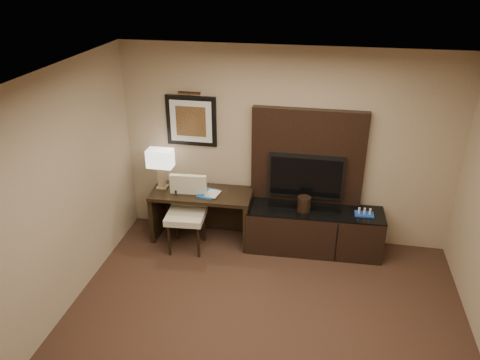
% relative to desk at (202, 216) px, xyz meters
% --- Properties ---
extents(ceiling, '(4.50, 5.00, 0.01)m').
position_rel_desk_xyz_m(ceiling, '(1.10, -2.15, 2.33)').
color(ceiling, silver).
rests_on(ceiling, wall_back).
extents(wall_back, '(4.50, 0.01, 2.70)m').
position_rel_desk_xyz_m(wall_back, '(1.10, 0.35, 0.98)').
color(wall_back, tan).
rests_on(wall_back, floor).
extents(wall_left, '(0.01, 5.00, 2.70)m').
position_rel_desk_xyz_m(wall_left, '(-1.15, -2.15, 0.98)').
color(wall_left, tan).
rests_on(wall_left, floor).
extents(desk, '(1.40, 0.64, 0.74)m').
position_rel_desk_xyz_m(desk, '(0.00, 0.00, 0.00)').
color(desk, black).
rests_on(desk, floor).
extents(credenza, '(1.82, 0.57, 0.62)m').
position_rel_desk_xyz_m(credenza, '(1.57, -0.00, -0.06)').
color(credenza, black).
rests_on(credenza, floor).
extents(tv_wall_panel, '(1.50, 0.12, 1.30)m').
position_rel_desk_xyz_m(tv_wall_panel, '(1.40, 0.29, 0.90)').
color(tv_wall_panel, black).
rests_on(tv_wall_panel, wall_back).
extents(tv, '(1.00, 0.08, 0.60)m').
position_rel_desk_xyz_m(tv, '(1.40, 0.19, 0.65)').
color(tv, black).
rests_on(tv, tv_wall_panel).
extents(artwork, '(0.70, 0.04, 0.70)m').
position_rel_desk_xyz_m(artwork, '(-0.20, 0.33, 1.28)').
color(artwork, black).
rests_on(artwork, wall_back).
extents(picture_light, '(0.04, 0.04, 0.30)m').
position_rel_desk_xyz_m(picture_light, '(-0.20, 0.29, 1.68)').
color(picture_light, '#442A15').
rests_on(picture_light, wall_back).
extents(desk_chair, '(0.54, 0.61, 1.05)m').
position_rel_desk_xyz_m(desk_chair, '(-0.15, -0.28, 0.15)').
color(desk_chair, beige).
rests_on(desk_chair, floor).
extents(table_lamp, '(0.39, 0.29, 0.56)m').
position_rel_desk_xyz_m(table_lamp, '(-0.58, 0.04, 0.65)').
color(table_lamp, '#99835F').
rests_on(table_lamp, desk).
extents(desk_phone, '(0.25, 0.24, 0.11)m').
position_rel_desk_xyz_m(desk_phone, '(-0.27, 0.00, 0.42)').
color(desk_phone, black).
rests_on(desk_phone, desk).
extents(blue_folder, '(0.27, 0.33, 0.02)m').
position_rel_desk_xyz_m(blue_folder, '(0.10, -0.04, 0.38)').
color(blue_folder, '#1B52B0').
rests_on(blue_folder, desk).
extents(book, '(0.17, 0.05, 0.23)m').
position_rel_desk_xyz_m(book, '(0.08, -0.03, 0.49)').
color(book, tan).
rests_on(book, desk).
extents(ice_bucket, '(0.23, 0.23, 0.20)m').
position_rel_desk_xyz_m(ice_bucket, '(1.41, -0.03, 0.35)').
color(ice_bucket, black).
rests_on(ice_bucket, credenza).
extents(minibar_tray, '(0.24, 0.15, 0.09)m').
position_rel_desk_xyz_m(minibar_tray, '(2.20, -0.00, 0.30)').
color(minibar_tray, '#1B47B3').
rests_on(minibar_tray, credenza).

